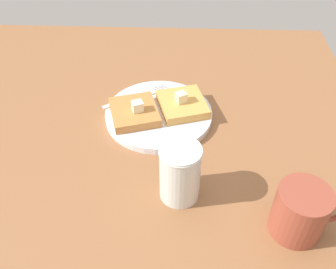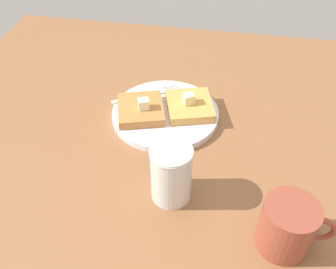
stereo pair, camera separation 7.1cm
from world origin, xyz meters
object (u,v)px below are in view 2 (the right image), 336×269
Objects in this scene: plate at (165,113)px; fork at (150,93)px; syrup_jar at (171,176)px; coffee_mug at (288,226)px.

plate is 1.62× the size of fork.
syrup_jar reaches higher than coffee_mug.
coffee_mug is at bearing -49.07° from fork.
plate is 36.30cm from coffee_mug.
coffee_mug is at bearing -18.75° from syrup_jar.
coffee_mug reaches higher than plate.
coffee_mug is (18.90, -6.42, -0.42)cm from syrup_jar.
syrup_jar is at bearing -76.94° from plate.
plate is 21.75cm from syrup_jar.
plate is 2.10× the size of syrup_jar.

